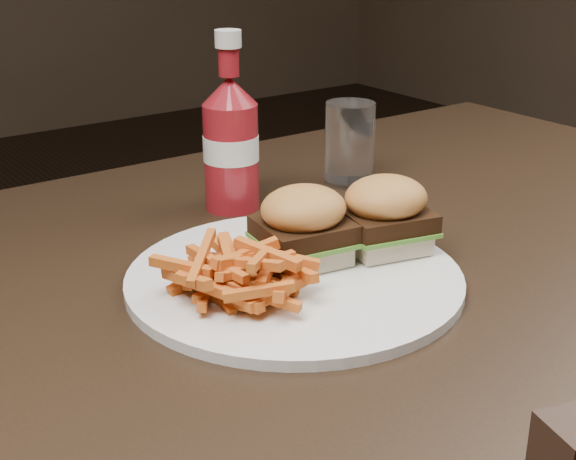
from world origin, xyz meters
TOP-DOWN VIEW (x-y plane):
  - dining_table at (0.00, 0.00)m, footprint 1.20×0.80m
  - plate at (-0.10, -0.03)m, footprint 0.31×0.31m
  - sandwich_half_a at (-0.08, -0.01)m, footprint 0.08×0.08m
  - sandwich_half_b at (0.00, -0.04)m, footprint 0.09×0.08m
  - fries_pile at (-0.17, -0.04)m, footprint 0.14×0.14m
  - ketchup_bottle at (-0.04, 0.18)m, footprint 0.07×0.07m
  - tumbler at (0.13, 0.17)m, footprint 0.07×0.07m

SIDE VIEW (x-z plane):
  - dining_table at x=0.00m, z-range 0.71..0.75m
  - plate at x=-0.10m, z-range 0.75..0.76m
  - sandwich_half_a at x=-0.08m, z-range 0.76..0.78m
  - sandwich_half_b at x=0.00m, z-range 0.76..0.78m
  - fries_pile at x=-0.17m, z-range 0.76..0.81m
  - tumbler at x=0.13m, z-range 0.76..0.85m
  - ketchup_bottle at x=-0.04m, z-range 0.75..0.87m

